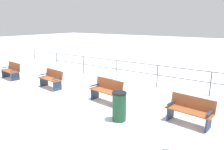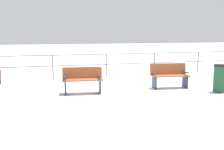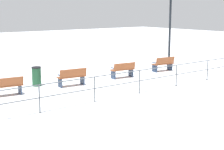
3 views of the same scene
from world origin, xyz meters
name	(u,v)px [view 2 (image 2 of 3)]	position (x,y,z in m)	size (l,w,h in m)	color
ground_plane	(129,91)	(0.00, 0.00, 0.00)	(80.00, 80.00, 0.00)	white
bench_second	(83,80)	(-0.09, -1.62, 0.46)	(0.69, 1.40, 0.87)	brown
bench_third	(169,75)	(-0.13, 1.64, 0.47)	(0.70, 1.45, 0.90)	brown
waterfront_railing	(106,61)	(-3.24, 0.00, 0.74)	(0.05, 14.65, 1.08)	#4C5156
trash_bin	(220,78)	(1.00, 2.98, 0.48)	(0.46, 0.46, 0.96)	#1E4C2D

